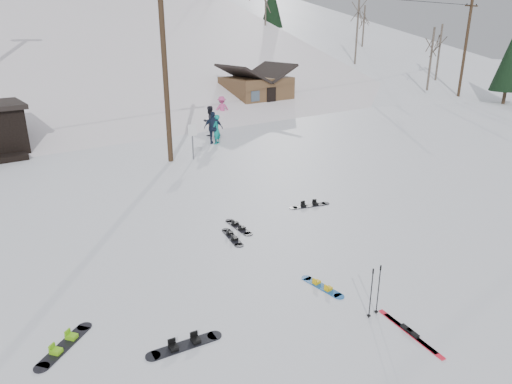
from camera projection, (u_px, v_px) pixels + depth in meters
ground at (348, 291)px, 11.84m from camera, size 200.00×200.00×0.00m
ski_slope at (13, 184)px, 57.34m from camera, size 60.00×85.24×65.97m
ridge_right at (273, 142)px, 74.68m from camera, size 45.66×93.98×54.59m
treeline_right at (299, 78)px, 63.81m from camera, size 20.00×60.00×10.00m
utility_pole at (165, 67)px, 21.95m from camera, size 2.00×0.26×9.00m
utility_pole_right at (465, 49)px, 42.27m from camera, size 2.00×0.26×9.00m
trail_sign at (193, 135)px, 23.40m from camera, size 0.50×0.09×1.85m
cabin at (256, 92)px, 37.89m from camera, size 5.39×4.40×3.77m
hero_snowboard at (322, 286)px, 12.01m from camera, size 0.32×1.43×0.10m
hero_skis at (410, 332)px, 10.18m from camera, size 0.47×1.94×0.10m
ski_poles at (375, 291)px, 10.60m from camera, size 0.36×0.10×1.30m
board_scatter_a at (185, 345)px, 9.77m from camera, size 1.70×0.51×0.12m
board_scatter_b at (232, 237)px, 14.85m from camera, size 0.59×1.50×0.11m
board_scatter_c at (64, 345)px, 9.76m from camera, size 1.43×1.15×0.12m
board_scatter_d at (310, 205)px, 17.53m from camera, size 1.63×0.70×0.12m
board_scatter_f at (239, 227)px, 15.62m from camera, size 0.42×1.60×0.11m
skier_teal at (216, 129)px, 26.78m from camera, size 0.75×0.69×1.72m
skier_dark at (210, 121)px, 28.83m from camera, size 1.00×0.83×1.88m
skier_pink at (222, 109)px, 33.53m from camera, size 1.27×0.89×1.80m
skier_navy at (214, 128)px, 26.73m from camera, size 1.12×1.12×1.91m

